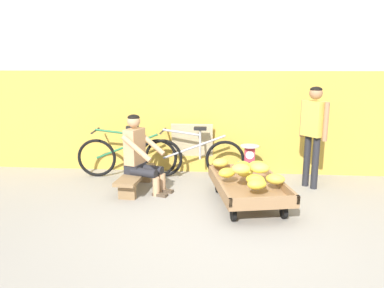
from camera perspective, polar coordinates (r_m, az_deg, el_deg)
ground_plane at (r=4.07m, az=5.23°, el=-14.71°), size 80.00×80.00×0.00m
back_wall at (r=6.30m, az=5.46°, el=10.13°), size 16.00×0.30×3.22m
banana_cart at (r=4.98m, az=8.73°, el=-6.65°), size 1.12×1.58×0.36m
banana_pile at (r=4.89m, az=8.64°, el=-4.26°), size 0.98×1.19×0.27m
low_bench at (r=5.54m, az=-8.78°, el=-5.11°), size 0.39×1.12×0.27m
vendor_seated at (r=5.40m, az=-8.12°, el=-1.51°), size 0.73×0.60×1.14m
plastic_crate at (r=5.94m, az=8.86°, el=-4.40°), size 0.36×0.28×0.30m
weighing_scale at (r=5.86m, az=8.96°, el=-1.57°), size 0.30×0.30×0.29m
bicycle_near_left at (r=6.17m, az=-10.08°, el=-1.85°), size 1.66×0.48×0.86m
bicycle_far_left at (r=6.01m, az=0.27°, el=-2.04°), size 1.66×0.48×0.86m
sign_board at (r=6.30m, az=0.06°, el=-0.61°), size 0.70×0.26×0.87m
customer_adult at (r=5.72m, az=18.43°, el=2.69°), size 0.35×0.41×1.53m
shopping_bag at (r=5.46m, az=11.96°, el=-6.39°), size 0.18×0.12×0.24m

